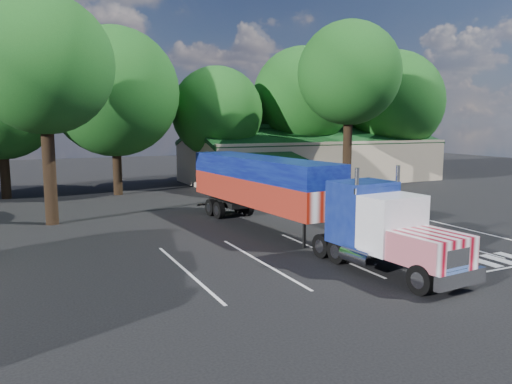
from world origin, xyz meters
name	(u,v)px	position (x,y,z in m)	size (l,w,h in m)	color
ground	(265,227)	(0.00, 0.00, 0.00)	(120.00, 120.00, 0.00)	black
event_hall	(309,158)	(13.74, 17.81, 2.21)	(24.20, 14.12, 5.55)	tan
tree_row_b	(0,103)	(-13.00, 17.80, 7.13)	(8.40, 8.40, 11.35)	black
tree_row_c	(114,92)	(-5.00, 16.20, 8.04)	(10.00, 10.00, 13.05)	black
tree_row_d	(217,112)	(4.00, 17.50, 6.58)	(8.00, 8.00, 10.60)	black
tree_row_e	(303,97)	(13.00, 18.00, 8.09)	(9.60, 9.60, 12.90)	black
tree_row_f	(393,102)	(23.00, 16.80, 7.79)	(10.40, 10.40, 13.00)	black
tree_near_left	(43,65)	(-10.50, 6.00, 8.81)	(7.60, 7.60, 12.65)	black
tree_near_right	(349,74)	(11.50, 8.50, 9.46)	(8.00, 8.00, 13.50)	black
semi_truck	(286,191)	(0.08, -2.16, 2.28)	(4.10, 19.35, 4.03)	black
woman	(373,218)	(4.50, -3.57, 0.77)	(0.56, 0.37, 1.54)	black
bicycle	(248,202)	(1.80, 6.19, 0.41)	(0.55, 1.57, 0.82)	black
silver_sedan	(323,181)	(11.23, 11.48, 0.79)	(1.67, 4.79, 1.58)	#B0B3B8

